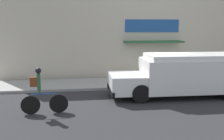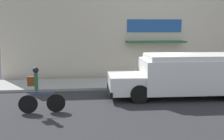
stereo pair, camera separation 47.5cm
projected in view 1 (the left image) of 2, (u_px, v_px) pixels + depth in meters
ground_plane at (155, 89)px, 14.02m from camera, size 70.00×70.00×0.00m
sidewalk at (148, 82)px, 15.33m from camera, size 28.00×2.70×0.13m
storefront at (142, 36)px, 16.63m from camera, size 17.54×1.08×5.36m
school_bus at (187, 74)px, 12.43m from camera, size 6.72×2.72×2.01m
cyclist at (41, 92)px, 9.86m from camera, size 1.76×0.22×1.78m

